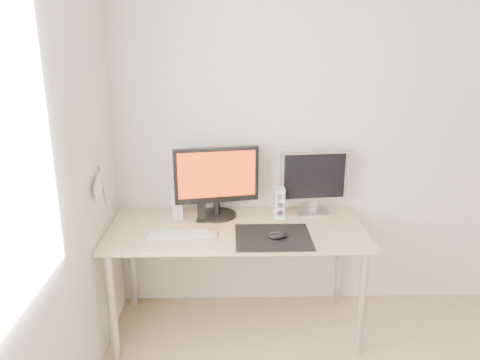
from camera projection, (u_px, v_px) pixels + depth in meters
name	position (u px, v px, depth m)	size (l,w,h in m)	color
wall_back	(374.00, 133.00, 3.15)	(3.50, 3.50, 0.00)	silver
mousepad	(273.00, 237.00, 2.78)	(0.45, 0.40, 0.00)	black
mouse	(277.00, 236.00, 2.75)	(0.11, 0.07, 0.04)	black
desk	(237.00, 238.00, 2.95)	(1.60, 0.70, 0.73)	#D1B587
main_monitor	(216.00, 180.00, 3.02)	(0.55, 0.30, 0.47)	black
second_monitor	(314.00, 179.00, 3.08)	(0.45, 0.18, 0.43)	silver
speaker_left	(178.00, 203.00, 3.04)	(0.07, 0.08, 0.20)	silver
speaker_right	(279.00, 203.00, 3.05)	(0.07, 0.08, 0.20)	white
keyboard	(183.00, 234.00, 2.80)	(0.43, 0.15, 0.02)	#AAAAAC
phone_dock	(202.00, 216.00, 3.01)	(0.07, 0.06, 0.13)	black
pennant	(100.00, 187.00, 2.68)	(0.01, 0.23, 0.29)	#A57F54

